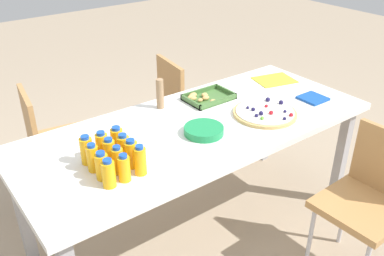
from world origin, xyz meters
TOP-DOWN VIEW (x-y plane):
  - ground_plane at (0.00, 0.00)m, footprint 12.00×12.00m
  - party_table at (0.00, 0.00)m, footprint 2.02×0.84m
  - chair_near_right at (0.53, -0.78)m, footprint 0.41×0.41m
  - chair_far_right at (0.44, 0.74)m, footprint 0.45×0.45m
  - chair_far_left at (-0.57, 0.79)m, footprint 0.45×0.45m
  - juice_bottle_0 at (-0.65, -0.22)m, footprint 0.06×0.06m
  - juice_bottle_1 at (-0.58, -0.22)m, footprint 0.05×0.05m
  - juice_bottle_2 at (-0.50, -0.22)m, footprint 0.06×0.06m
  - juice_bottle_3 at (-0.65, -0.15)m, footprint 0.06×0.06m
  - juice_bottle_4 at (-0.57, -0.15)m, footprint 0.05×0.05m
  - juice_bottle_5 at (-0.50, -0.15)m, footprint 0.06×0.06m
  - juice_bottle_6 at (-0.65, -0.07)m, footprint 0.05×0.05m
  - juice_bottle_7 at (-0.58, -0.08)m, footprint 0.06×0.06m
  - juice_bottle_8 at (-0.50, -0.07)m, footprint 0.06×0.06m
  - juice_bottle_9 at (-0.65, 0.01)m, footprint 0.06×0.06m
  - juice_bottle_10 at (-0.57, -0.00)m, footprint 0.06×0.06m
  - juice_bottle_11 at (-0.49, 0.00)m, footprint 0.06×0.06m
  - fruit_pizza at (0.38, -0.14)m, footprint 0.37×0.37m
  - snack_tray at (0.24, 0.23)m, footprint 0.29×0.20m
  - plate_stack at (-0.04, -0.10)m, footprint 0.21×0.21m
  - napkin_stack at (0.77, -0.17)m, footprint 0.15×0.15m
  - cardboard_tube at (-0.05, 0.30)m, footprint 0.04×0.04m
  - paper_folder at (0.81, 0.19)m, footprint 0.30×0.26m

SIDE VIEW (x-z plane):
  - ground_plane at x=0.00m, z-range 0.00..0.00m
  - chair_near_right at x=0.53m, z-range 0.09..0.92m
  - chair_far_right at x=0.44m, z-range 0.09..0.92m
  - chair_far_left at x=-0.57m, z-range 0.09..0.92m
  - party_table at x=0.00m, z-range 0.31..1.06m
  - paper_folder at x=0.81m, z-range 0.75..0.76m
  - napkin_stack at x=0.77m, z-range 0.75..0.77m
  - fruit_pizza at x=0.38m, z-range 0.74..0.79m
  - snack_tray at x=0.24m, z-range 0.75..0.79m
  - plate_stack at x=-0.04m, z-range 0.75..0.79m
  - juice_bottle_1 at x=-0.58m, z-range 0.75..0.88m
  - juice_bottle_8 at x=-0.50m, z-range 0.75..0.88m
  - juice_bottle_0 at x=-0.65m, z-range 0.75..0.89m
  - juice_bottle_3 at x=-0.65m, z-range 0.75..0.89m
  - juice_bottle_4 at x=-0.57m, z-range 0.75..0.89m
  - juice_bottle_6 at x=-0.65m, z-range 0.75..0.89m
  - juice_bottle_5 at x=-0.50m, z-range 0.75..0.89m
  - juice_bottle_10 at x=-0.57m, z-range 0.75..0.89m
  - juice_bottle_11 at x=-0.49m, z-range 0.75..0.89m
  - juice_bottle_9 at x=-0.65m, z-range 0.75..0.89m
  - juice_bottle_7 at x=-0.58m, z-range 0.75..0.90m
  - juice_bottle_2 at x=-0.50m, z-range 0.75..0.90m
  - cardboard_tube at x=-0.05m, z-range 0.75..0.93m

